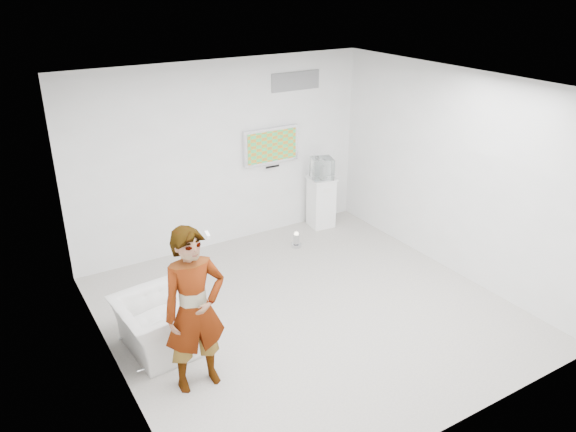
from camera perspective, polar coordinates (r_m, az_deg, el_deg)
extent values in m
cube|color=beige|center=(7.64, 1.99, -9.54)|extent=(5.00, 5.00, 0.01)
cube|color=#2A2A2C|center=(6.52, 2.37, 13.08)|extent=(5.00, 5.00, 0.01)
cube|color=white|center=(9.01, -6.64, 6.09)|extent=(5.00, 0.01, 3.00)
cube|color=white|center=(5.27, 17.40, -8.17)|extent=(5.00, 0.01, 3.00)
cube|color=white|center=(6.06, -18.07, -3.91)|extent=(0.01, 5.00, 3.00)
cube|color=white|center=(8.50, 16.45, 4.19)|extent=(0.01, 5.00, 3.00)
cube|color=silver|center=(9.32, -1.75, 7.16)|extent=(1.00, 0.08, 0.60)
cube|color=slate|center=(9.37, 0.79, 13.54)|extent=(0.90, 0.02, 0.30)
imported|color=silver|center=(6.01, -9.46, -9.42)|extent=(0.70, 0.47, 1.87)
imported|color=silver|center=(6.95, -13.09, -10.77)|extent=(0.96, 1.07, 0.65)
cube|color=white|center=(9.92, 3.38, 1.44)|extent=(0.48, 0.48, 0.90)
cylinder|color=silver|center=(9.24, 0.86, -2.43)|extent=(0.21, 0.21, 0.26)
cube|color=white|center=(9.71, 3.46, 4.87)|extent=(0.45, 0.45, 0.35)
cube|color=white|center=(9.73, 3.46, 4.53)|extent=(0.09, 0.18, 0.23)
cube|color=white|center=(5.85, -8.18, -1.91)|extent=(0.06, 0.14, 0.04)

